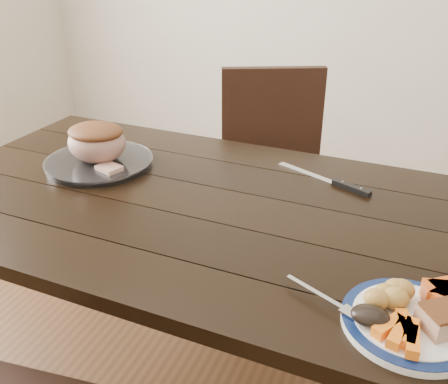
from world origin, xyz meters
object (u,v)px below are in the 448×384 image
at_px(dinner_plate, 410,323).
at_px(pork_slice, 446,319).
at_px(roast_joint, 97,143).
at_px(carving_knife, 339,184).
at_px(fork, 329,301).
at_px(serving_platter, 99,163).
at_px(dining_table, 200,230).
at_px(chair_far, 273,172).

xyz_separation_m(dinner_plate, pork_slice, (0.06, -0.00, 0.03)).
distance_m(roast_joint, carving_knife, 0.74).
bearing_deg(fork, dinner_plate, 27.69).
relative_size(dinner_plate, serving_platter, 0.76).
height_order(dining_table, pork_slice, pork_slice).
height_order(chair_far, carving_knife, chair_far).
height_order(fork, carving_knife, fork).
distance_m(fork, carving_knife, 0.55).
distance_m(chair_far, serving_platter, 0.78).
relative_size(serving_platter, carving_knife, 1.08).
xyz_separation_m(pork_slice, carving_knife, (-0.28, 0.55, -0.03)).
height_order(serving_platter, fork, fork).
bearing_deg(dining_table, pork_slice, -26.79).
bearing_deg(serving_platter, pork_slice, -22.04).
bearing_deg(fork, carving_knife, 123.24).
distance_m(chair_far, dinner_plate, 1.20).
distance_m(chair_far, roast_joint, 0.80).
bearing_deg(serving_platter, dining_table, -13.78).
relative_size(serving_platter, roast_joint, 1.78).
relative_size(roast_joint, carving_knife, 0.61).
distance_m(dinner_plate, pork_slice, 0.06).
height_order(dining_table, chair_far, chair_far).
height_order(dining_table, carving_knife, carving_knife).
distance_m(chair_far, fork, 1.15).
xyz_separation_m(chair_far, fork, (0.42, -1.04, 0.25)).
distance_m(chair_far, pork_slice, 1.24).
xyz_separation_m(chair_far, carving_knife, (0.34, -0.50, 0.23)).
distance_m(dinner_plate, serving_platter, 1.03).
height_order(dinner_plate, serving_platter, serving_platter).
xyz_separation_m(dinner_plate, serving_platter, (-0.95, 0.40, 0.00)).
bearing_deg(chair_far, roast_joint, 34.38).
distance_m(dining_table, dinner_plate, 0.65).
bearing_deg(dinner_plate, roast_joint, 157.05).
bearing_deg(carving_knife, chair_far, 148.08).
distance_m(chair_far, carving_knife, 0.64).
distance_m(dining_table, serving_platter, 0.41).
bearing_deg(roast_joint, dinner_plate, -22.95).
height_order(fork, roast_joint, roast_joint).
xyz_separation_m(chair_far, dinner_plate, (0.56, -1.04, 0.23)).
bearing_deg(pork_slice, chair_far, 120.70).
height_order(dinner_plate, roast_joint, roast_joint).
xyz_separation_m(fork, roast_joint, (-0.80, 0.41, 0.06)).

